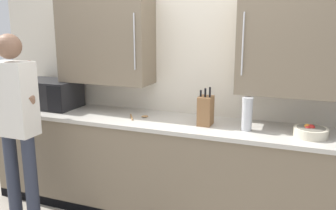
% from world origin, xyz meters
% --- Properties ---
extents(back_wall_tiled, '(4.28, 0.44, 2.75)m').
position_xyz_m(back_wall_tiled, '(0.00, 1.05, 1.44)').
color(back_wall_tiled, beige).
rests_on(back_wall_tiled, ground_plane).
extents(counter_unit, '(3.86, 0.60, 0.91)m').
position_xyz_m(counter_unit, '(0.00, 0.77, 0.46)').
color(counter_unit, '#756651').
rests_on(counter_unit, ground_plane).
extents(microwave_oven, '(0.64, 0.79, 0.27)m').
position_xyz_m(microwave_oven, '(-1.49, 0.80, 1.05)').
color(microwave_oven, black).
rests_on(microwave_oven, counter_unit).
extents(knife_block, '(0.11, 0.15, 0.33)m').
position_xyz_m(knife_block, '(0.17, 0.75, 1.04)').
color(knife_block, brown).
rests_on(knife_block, counter_unit).
extents(fruit_bowl, '(0.25, 0.25, 0.09)m').
position_xyz_m(fruit_bowl, '(1.00, 0.73, 0.96)').
color(fruit_bowl, beige).
rests_on(fruit_bowl, counter_unit).
extents(wooden_spoon, '(0.19, 0.18, 0.02)m').
position_xyz_m(wooden_spoon, '(-0.45, 0.76, 0.92)').
color(wooden_spoon, '#A37547').
rests_on(wooden_spoon, counter_unit).
extents(thermos_flask, '(0.09, 0.09, 0.27)m').
position_xyz_m(thermos_flask, '(0.52, 0.72, 1.05)').
color(thermos_flask, '#B7BABF').
rests_on(thermos_flask, counter_unit).
extents(person_figure, '(0.44, 0.50, 1.67)m').
position_xyz_m(person_figure, '(-1.28, 0.14, 1.00)').
color(person_figure, '#282D3D').
rests_on(person_figure, ground_plane).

